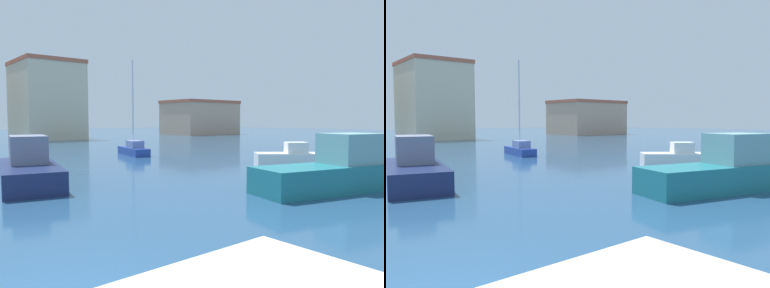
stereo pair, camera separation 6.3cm
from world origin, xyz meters
The scene contains 7 objects.
water centered at (15.00, 20.00, 0.00)m, with size 160.00×160.00×0.00m, color navy.
sailboat_blue_behind_lamppost centered at (12.87, 19.17, 0.49)m, with size 1.92×4.24×7.01m.
motorboat_teal_far_right centered at (11.48, 2.20, 0.73)m, with size 6.82×3.47×2.12m.
motorboat_navy_mid_harbor centered at (2.98, 10.87, 0.66)m, with size 3.34×6.42×1.98m.
motorboat_white_distant_east centered at (15.99, 7.34, 0.48)m, with size 4.09×3.72×1.39m.
warehouse_block centered at (15.95, 46.67, 5.22)m, with size 7.64×9.88×10.42m.
waterfront_apartments centered at (42.65, 45.85, 2.99)m, with size 11.86×8.89×5.95m.
Camera 1 is at (-1.67, -5.00, 2.64)m, focal length 35.25 mm.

